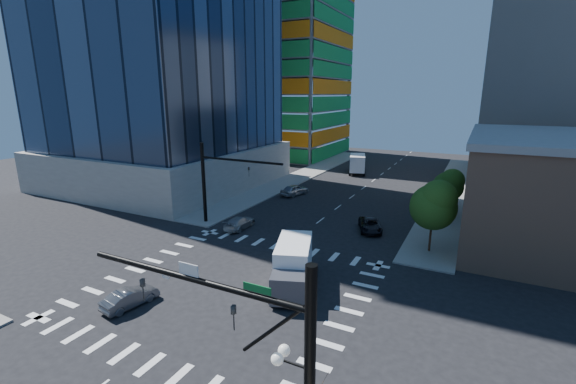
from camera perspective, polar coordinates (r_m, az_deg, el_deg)
The scene contains 16 objects.
ground at distance 30.37m, azimuth -8.48°, elevation -13.91°, with size 160.00×160.00×0.00m, color black.
road_markings at distance 30.36m, azimuth -8.49°, elevation -13.90°, with size 20.00×20.00×0.01m, color silver.
sidewalk_ne at distance 63.34m, azimuth 23.10°, elevation 0.20°, with size 5.00×60.00×0.15m, color gray.
sidewalk_nw at distance 69.30m, azimuth 2.10°, elevation 2.49°, with size 5.00×60.00×0.15m, color gray.
construction_building at distance 94.64m, azimuth -0.57°, elevation 20.60°, with size 25.16×34.50×70.60m.
bg_building_ne at distance 77.45m, azimuth 35.95°, elevation 11.48°, with size 24.00×30.00×28.00m, color #66615C.
signal_mast_se at distance 14.70m, azimuth -0.32°, elevation -24.86°, with size 10.51×2.48×9.00m.
signal_mast_nw at distance 42.91m, azimuth -10.87°, elevation 2.25°, with size 10.20×0.40×9.00m.
tree_south at distance 36.95m, azimuth 20.93°, elevation -1.70°, with size 4.16×4.16×6.82m.
tree_north at distance 48.73m, azimuth 22.79°, elevation 0.99°, with size 3.54×3.52×5.78m.
car_nb_far at distance 42.31m, azimuth 12.07°, elevation -4.80°, with size 2.16×4.68×1.30m, color black.
car_sb_near at distance 42.48m, azimuth -7.17°, elevation -4.51°, with size 1.82×4.49×1.30m, color #B5B5B5.
car_sb_mid at distance 55.74m, azimuth 0.96°, elevation 0.32°, with size 1.87×4.65×1.58m, color #ABADB3.
car_sb_cross at distance 29.64m, azimuth -22.35°, elevation -14.26°, with size 1.36×3.90×1.28m, color #56585C.
box_truck_near at distance 29.40m, azimuth 0.63°, elevation -11.51°, with size 4.71×6.90×3.33m.
box_truck_far at distance 72.64m, azimuth 10.23°, elevation 4.02°, with size 4.64×7.23×3.51m.
Camera 1 is at (15.80, -21.63, 14.30)m, focal length 24.00 mm.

